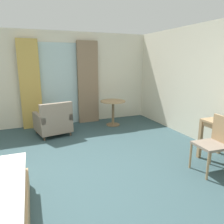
# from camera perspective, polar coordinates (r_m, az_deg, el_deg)

# --- Properties ---
(ground) EXTENTS (6.49, 6.87, 0.10)m
(ground) POSITION_cam_1_polar(r_m,az_deg,el_deg) (3.55, -9.42, -17.56)
(ground) COLOR #334C51
(wall_back) EXTENTS (6.09, 0.12, 2.54)m
(wall_back) POSITION_cam_1_polar(r_m,az_deg,el_deg) (6.22, -16.68, 8.24)
(wall_back) COLOR silver
(wall_back) RESTS_ON ground
(balcony_glass_door) EXTENTS (1.11, 0.02, 2.23)m
(balcony_glass_door) POSITION_cam_1_polar(r_m,az_deg,el_deg) (6.19, -13.52, 7.00)
(balcony_glass_door) COLOR silver
(balcony_glass_door) RESTS_ON ground
(curtain_panel_left) EXTENTS (0.52, 0.10, 2.30)m
(curtain_panel_left) POSITION_cam_1_polar(r_m,az_deg,el_deg) (6.02, -20.71, 6.65)
(curtain_panel_left) COLOR tan
(curtain_panel_left) RESTS_ON ground
(curtain_panel_right) EXTENTS (0.58, 0.10, 2.30)m
(curtain_panel_right) POSITION_cam_1_polar(r_m,az_deg,el_deg) (6.26, -6.33, 7.66)
(curtain_panel_right) COLOR #897056
(curtain_panel_right) RESTS_ON ground
(desk_chair) EXTENTS (0.49, 0.47, 0.91)m
(desk_chair) POSITION_cam_1_polar(r_m,az_deg,el_deg) (3.86, 25.55, -6.90)
(desk_chair) COLOR gray
(desk_chair) RESTS_ON ground
(armchair_by_window) EXTENTS (0.88, 0.88, 0.83)m
(armchair_by_window) POSITION_cam_1_polar(r_m,az_deg,el_deg) (5.40, -15.15, -2.51)
(armchair_by_window) COLOR gray
(armchair_by_window) RESTS_ON ground
(round_cafe_table) EXTENTS (0.68, 0.68, 0.69)m
(round_cafe_table) POSITION_cam_1_polar(r_m,az_deg,el_deg) (5.97, 0.27, 1.29)
(round_cafe_table) COLOR tan
(round_cafe_table) RESTS_ON ground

